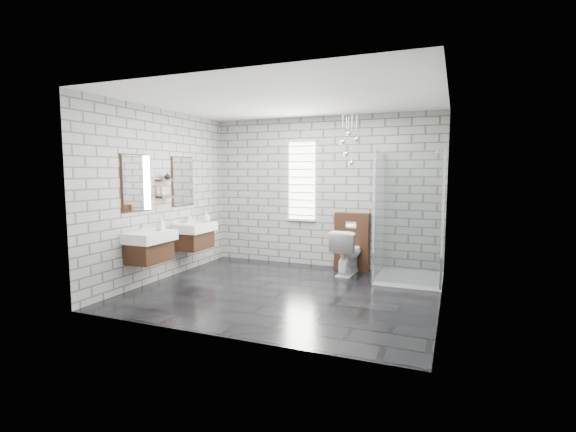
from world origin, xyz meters
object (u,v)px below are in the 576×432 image
Objects in this scene: cistern_panel at (352,241)px; vanity_right at (193,228)px; shower_enclosure at (403,250)px; toilet at (347,252)px; vanity_left at (148,238)px.

vanity_right is at bearing -154.28° from cistern_panel.
shower_enclosure reaches higher than toilet.
shower_enclosure reaches higher than vanity_right.
cistern_panel is 1.33× the size of toilet.
cistern_panel is 0.49× the size of shower_enclosure.
shower_enclosure is (3.41, 1.80, -0.25)m from vanity_left.
vanity_right reaches higher than toilet.
toilet is at bearing 38.50° from vanity_left.
shower_enclosure is at bearing -29.23° from cistern_panel.
vanity_right is at bearing 90.00° from vanity_left.
vanity_left is 2.08× the size of toilet.
vanity_right is (0.00, 1.12, 0.00)m from vanity_left.
vanity_right is 0.77× the size of shower_enclosure.
vanity_left reaches higher than cistern_panel.
cistern_panel is 0.36m from toilet.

